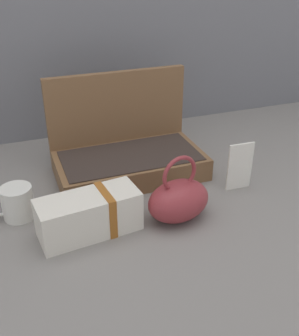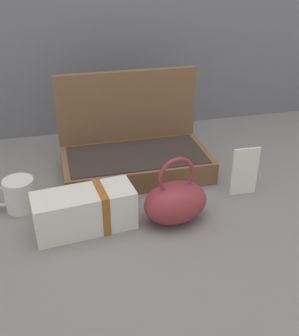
{
  "view_description": "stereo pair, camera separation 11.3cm",
  "coord_description": "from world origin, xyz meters",
  "px_view_note": "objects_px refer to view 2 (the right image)",
  "views": [
    {
      "loc": [
        -0.35,
        -0.95,
        0.66
      ],
      "look_at": [
        0.0,
        -0.02,
        0.12
      ],
      "focal_mm": 43.61,
      "sensor_mm": 36.0,
      "label": 1
    },
    {
      "loc": [
        -0.24,
        -0.98,
        0.66
      ],
      "look_at": [
        0.0,
        -0.02,
        0.12
      ],
      "focal_mm": 43.61,
      "sensor_mm": 36.0,
      "label": 2
    }
  ],
  "objects_px": {
    "open_suitcase": "(134,150)",
    "info_card_left": "(245,171)",
    "cream_toiletry_bag": "(86,210)",
    "teal_pouch_handbag": "(175,201)",
    "coffee_mug": "(19,195)"
  },
  "relations": [
    {
      "from": "open_suitcase",
      "to": "info_card_left",
      "type": "height_order",
      "value": "open_suitcase"
    },
    {
      "from": "info_card_left",
      "to": "cream_toiletry_bag",
      "type": "bearing_deg",
      "value": -171.06
    },
    {
      "from": "teal_pouch_handbag",
      "to": "open_suitcase",
      "type": "bearing_deg",
      "value": 98.78
    },
    {
      "from": "info_card_left",
      "to": "open_suitcase",
      "type": "bearing_deg",
      "value": 143.63
    },
    {
      "from": "open_suitcase",
      "to": "info_card_left",
      "type": "bearing_deg",
      "value": -38.43
    },
    {
      "from": "teal_pouch_handbag",
      "to": "coffee_mug",
      "type": "xyz_separation_m",
      "value": [
        -0.41,
        0.16,
        -0.01
      ]
    },
    {
      "from": "open_suitcase",
      "to": "cream_toiletry_bag",
      "type": "xyz_separation_m",
      "value": [
        -0.19,
        -0.28,
        -0.02
      ]
    },
    {
      "from": "open_suitcase",
      "to": "info_card_left",
      "type": "xyz_separation_m",
      "value": [
        0.28,
        -0.23,
        0.0
      ]
    },
    {
      "from": "open_suitcase",
      "to": "cream_toiletry_bag",
      "type": "distance_m",
      "value": 0.34
    },
    {
      "from": "open_suitcase",
      "to": "cream_toiletry_bag",
      "type": "relative_size",
      "value": 1.73
    },
    {
      "from": "teal_pouch_handbag",
      "to": "cream_toiletry_bag",
      "type": "relative_size",
      "value": 0.73
    },
    {
      "from": "cream_toiletry_bag",
      "to": "info_card_left",
      "type": "xyz_separation_m",
      "value": [
        0.47,
        0.06,
        0.02
      ]
    },
    {
      "from": "open_suitcase",
      "to": "cream_toiletry_bag",
      "type": "bearing_deg",
      "value": -123.72
    },
    {
      "from": "open_suitcase",
      "to": "teal_pouch_handbag",
      "type": "relative_size",
      "value": 2.36
    },
    {
      "from": "teal_pouch_handbag",
      "to": "info_card_left",
      "type": "xyz_separation_m",
      "value": [
        0.24,
        0.08,
        0.02
      ]
    }
  ]
}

